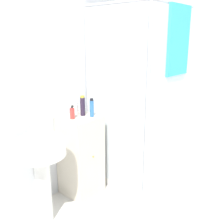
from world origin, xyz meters
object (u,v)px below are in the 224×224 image
shampoo_bottle_blue (92,108)px  lotion_bottle_white (75,110)px  soap_dispenser (72,113)px  shampoo_bottle_tall_black (83,106)px  sink (41,161)px

shampoo_bottle_blue → lotion_bottle_white: shampoo_bottle_blue is taller
soap_dispenser → shampoo_bottle_blue: shampoo_bottle_blue is taller
shampoo_bottle_blue → lotion_bottle_white: (-0.08, 0.17, -0.04)m
shampoo_bottle_tall_black → shampoo_bottle_blue: 0.11m
sink → lotion_bottle_white: lotion_bottle_white is taller
shampoo_bottle_blue → shampoo_bottle_tall_black: bearing=106.3°
sink → shampoo_bottle_tall_black: size_ratio=4.38×
sink → lotion_bottle_white: (0.60, 0.19, 0.33)m
sink → shampoo_bottle_tall_black: 0.76m
shampoo_bottle_tall_black → lotion_bottle_white: 0.10m
sink → shampoo_bottle_tall_black: shampoo_bottle_tall_black is taller
soap_dispenser → lotion_bottle_white: 0.13m
sink → lotion_bottle_white: 0.71m
sink → soap_dispenser: size_ratio=6.67×
soap_dispenser → lotion_bottle_white: bearing=33.7°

